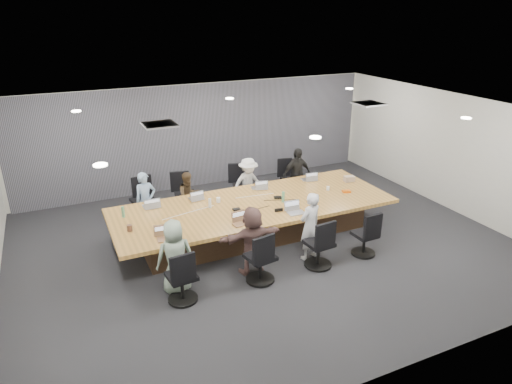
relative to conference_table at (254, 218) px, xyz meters
name	(u,v)px	position (x,y,z in m)	size (l,w,h in m)	color
floor	(264,245)	(0.00, -0.50, -0.40)	(10.00, 8.00, 0.00)	#28292D
ceiling	(265,113)	(0.00, -0.50, 2.40)	(10.00, 8.00, 0.00)	white
wall_back	(201,135)	(0.00, 3.50, 1.00)	(10.00, 2.80, 0.00)	beige
wall_front	(403,286)	(0.00, -4.50, 1.00)	(10.00, 2.80, 0.00)	beige
wall_right	(451,152)	(5.00, -0.50, 1.00)	(8.00, 2.80, 0.00)	beige
curtain	(202,136)	(0.00, 3.42, 1.00)	(9.80, 0.04, 2.80)	slate
conference_table	(254,218)	(0.00, 0.00, 0.00)	(6.00, 2.20, 0.74)	#452E1D
chair_0	(143,204)	(-2.03, 1.70, 0.03)	(0.59, 0.59, 0.87)	black
chair_1	(185,198)	(-1.04, 1.70, 0.02)	(0.56, 0.56, 0.83)	black
chair_2	(243,188)	(0.46, 1.70, 0.01)	(0.56, 0.56, 0.83)	black
chair_3	(290,182)	(1.81, 1.70, -0.04)	(0.49, 0.49, 0.73)	black
chair_4	(182,280)	(-2.11, -1.70, 0.00)	(0.54, 0.54, 0.80)	black
chair_5	(260,261)	(-0.65, -1.70, 0.01)	(0.55, 0.55, 0.82)	black
chair_6	(319,247)	(0.58, -1.70, 0.01)	(0.56, 0.56, 0.82)	black
chair_7	(364,238)	(1.65, -1.70, -0.03)	(0.50, 0.50, 0.75)	black
person_0	(146,201)	(-2.03, 1.35, 0.25)	(0.48, 0.31, 1.31)	#84A1C1
laptop_0	(151,206)	(-2.03, 0.80, 0.35)	(0.34, 0.23, 0.02)	#B2B2B7
person_1	(189,196)	(-1.04, 1.35, 0.18)	(0.57, 0.44, 1.17)	#443421
laptop_1	(196,198)	(-1.04, 0.80, 0.35)	(0.30, 0.21, 0.02)	#B2B2B7
person_2	(248,184)	(0.46, 1.35, 0.25)	(0.84, 0.48, 1.30)	silver
laptop_2	(258,188)	(0.46, 0.80, 0.35)	(0.30, 0.21, 0.02)	#B2B2B7
person_3	(297,175)	(1.81, 1.35, 0.29)	(0.81, 0.34, 1.39)	black
laptop_3	(308,179)	(1.81, 0.80, 0.35)	(0.31, 0.21, 0.02)	#B2B2B7
person_4	(175,256)	(-2.11, -1.35, 0.27)	(0.66, 0.43, 1.34)	gray
laptop_4	(167,239)	(-2.11, -0.80, 0.35)	(0.33, 0.23, 0.02)	#8C6647
person_5	(252,240)	(-0.65, -1.35, 0.26)	(1.23, 0.39, 1.32)	brown
laptop_5	(241,224)	(-0.65, -0.80, 0.35)	(0.29, 0.20, 0.02)	#8C6647
person_6	(310,226)	(0.58, -1.35, 0.29)	(0.51, 0.33, 1.39)	silver
laptop_6	(296,213)	(0.58, -0.80, 0.35)	(0.34, 0.23, 0.02)	#B2B2B7
bottle_green_left	(123,212)	(-2.65, 0.49, 0.45)	(0.06, 0.06, 0.23)	#5B9F71
bottle_green_right	(283,197)	(0.61, -0.17, 0.46)	(0.07, 0.07, 0.23)	#5B9F71
bottle_clear	(210,203)	(-0.92, 0.21, 0.44)	(0.06, 0.06, 0.20)	silver
cup_white_far	(218,200)	(-0.66, 0.40, 0.39)	(0.09, 0.09, 0.11)	white
cup_white_near	(328,188)	(1.87, 0.01, 0.39)	(0.07, 0.07, 0.09)	white
mug_brown	(130,228)	(-2.65, -0.18, 0.40)	(0.10, 0.10, 0.12)	brown
mic_left	(236,209)	(-0.46, -0.14, 0.35)	(0.15, 0.10, 0.03)	black
mic_right	(278,197)	(0.61, 0.07, 0.36)	(0.17, 0.11, 0.03)	black
stapler	(279,210)	(0.30, -0.57, 0.37)	(0.17, 0.04, 0.06)	black
canvas_bag	(349,179)	(2.65, 0.28, 0.41)	(0.25, 0.15, 0.13)	tan
snack_packet	(346,191)	(2.19, -0.27, 0.36)	(0.18, 0.12, 0.04)	#E25A07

